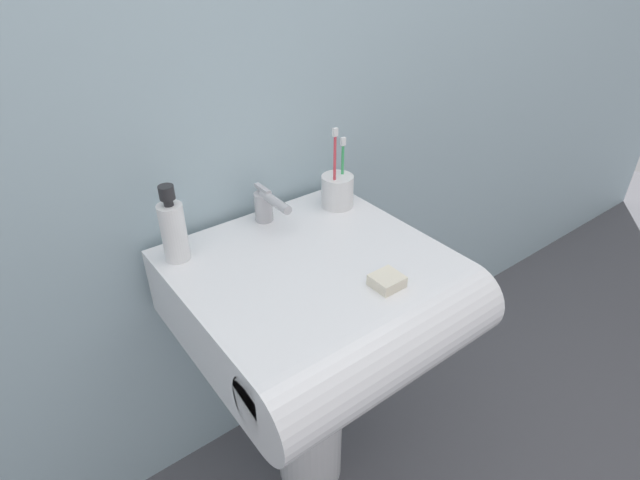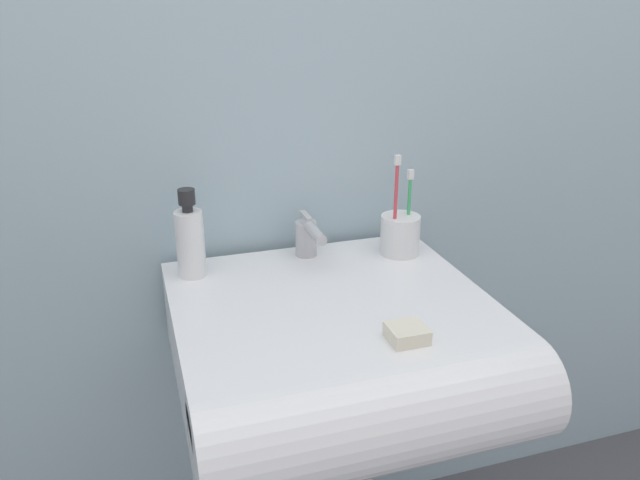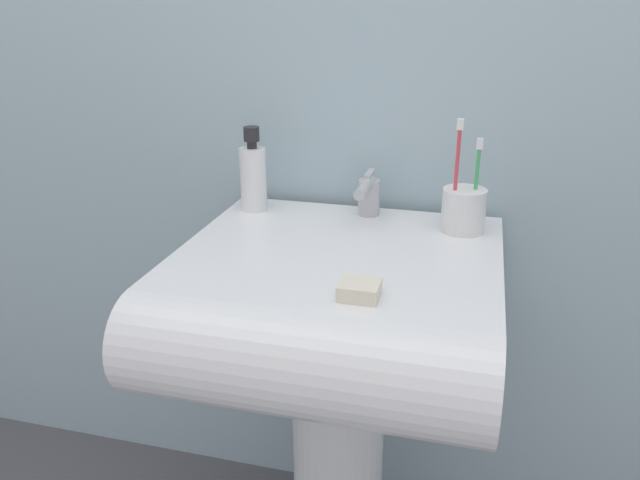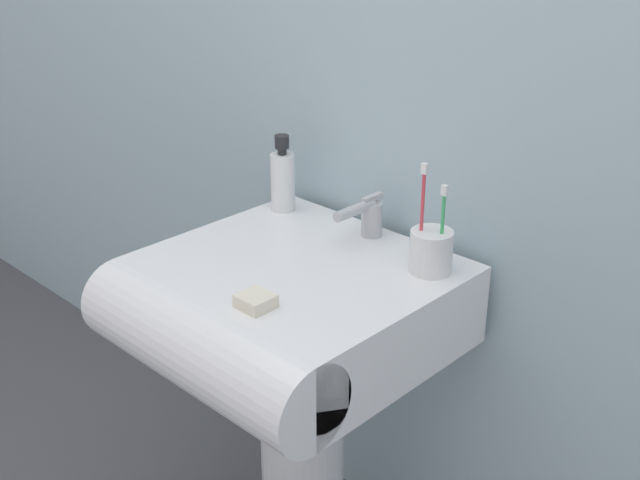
{
  "view_description": "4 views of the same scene",
  "coord_description": "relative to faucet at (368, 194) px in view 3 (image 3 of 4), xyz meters",
  "views": [
    {
      "loc": [
        -0.52,
        -0.74,
        1.39
      ],
      "look_at": [
        0.02,
        -0.02,
        0.82
      ],
      "focal_mm": 28.0,
      "sensor_mm": 36.0,
      "label": 1
    },
    {
      "loc": [
        -0.32,
        -0.96,
        1.29
      ],
      "look_at": [
        -0.01,
        0.03,
        0.87
      ],
      "focal_mm": 35.0,
      "sensor_mm": 36.0,
      "label": 2
    },
    {
      "loc": [
        0.22,
        -1.0,
        1.19
      ],
      "look_at": [
        -0.04,
        -0.0,
        0.78
      ],
      "focal_mm": 35.0,
      "sensor_mm": 36.0,
      "label": 3
    },
    {
      "loc": [
        1.0,
        -0.99,
        1.46
      ],
      "look_at": [
        0.02,
        0.03,
        0.82
      ],
      "focal_mm": 45.0,
      "sensor_mm": 36.0,
      "label": 4
    }
  ],
  "objects": [
    {
      "name": "sink_pedestal",
      "position": [
        -0.01,
        -0.18,
        -0.52
      ],
      "size": [
        0.18,
        0.18,
        0.6
      ],
      "primitive_type": "cylinder",
      "color": "white",
      "rests_on": "ground"
    },
    {
      "name": "sink_basin",
      "position": [
        -0.01,
        -0.25,
        -0.13
      ],
      "size": [
        0.56,
        0.57,
        0.17
      ],
      "color": "white",
      "rests_on": "sink_pedestal"
    },
    {
      "name": "faucet",
      "position": [
        0.0,
        0.0,
        0.0
      ],
      "size": [
        0.04,
        0.14,
        0.09
      ],
      "color": "#B7B7BC",
      "rests_on": "sink_basin"
    },
    {
      "name": "toothbrush_cup",
      "position": [
        0.19,
        -0.04,
        -0.0
      ],
      "size": [
        0.08,
        0.08,
        0.22
      ],
      "color": "white",
      "rests_on": "sink_basin"
    },
    {
      "name": "soap_bottle",
      "position": [
        -0.24,
        -0.01,
        0.03
      ],
      "size": [
        0.05,
        0.05,
        0.17
      ],
      "color": "white",
      "rests_on": "sink_basin"
    },
    {
      "name": "bar_soap",
      "position": [
        0.06,
        -0.36,
        -0.04
      ],
      "size": [
        0.06,
        0.06,
        0.02
      ],
      "primitive_type": "cube",
      "color": "silver",
      "rests_on": "sink_basin"
    }
  ]
}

